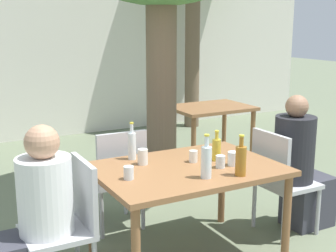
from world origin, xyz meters
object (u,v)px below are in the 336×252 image
(oil_cruet_2, at_px, (217,149))
(patio_chair_1, at_px, (280,176))
(water_bottle_0, at_px, (132,145))
(person_seated_0, at_px, (33,224))
(amber_bottle_3, at_px, (241,160))
(drinking_glass_0, at_px, (143,157))
(drinking_glass_3, at_px, (129,173))
(drinking_glass_4, at_px, (233,159))
(drinking_glass_2, at_px, (193,156))
(dining_table_front, at_px, (187,177))
(patio_chair_2, at_px, (117,174))
(person_seated_1, at_px, (300,170))
(drinking_glass_1, at_px, (220,162))
(water_bottle_1, at_px, (206,161))
(dining_table_back, at_px, (210,115))
(patio_chair_0, at_px, (69,219))

(oil_cruet_2, bearing_deg, patio_chair_1, -2.65)
(water_bottle_0, bearing_deg, oil_cruet_2, -31.24)
(person_seated_0, distance_m, amber_bottle_3, 1.45)
(drinking_glass_0, distance_m, drinking_glass_3, 0.35)
(patio_chair_1, height_order, drinking_glass_3, patio_chair_1)
(drinking_glass_4, bearing_deg, person_seated_0, 174.74)
(drinking_glass_0, bearing_deg, drinking_glass_3, -131.41)
(oil_cruet_2, relative_size, drinking_glass_2, 2.64)
(amber_bottle_3, bearing_deg, dining_table_front, 122.66)
(person_seated_0, distance_m, oil_cruet_2, 1.46)
(drinking_glass_0, height_order, drinking_glass_4, drinking_glass_0)
(patio_chair_2, xyz_separation_m, amber_bottle_3, (0.49, -1.06, 0.34))
(amber_bottle_3, height_order, drinking_glass_0, amber_bottle_3)
(person_seated_1, relative_size, drinking_glass_1, 12.89)
(person_seated_1, xyz_separation_m, drinking_glass_0, (-1.41, 0.21, 0.26))
(patio_chair_2, height_order, amber_bottle_3, amber_bottle_3)
(drinking_glass_1, bearing_deg, water_bottle_1, -146.81)
(drinking_glass_2, bearing_deg, person_seated_1, -4.29)
(dining_table_front, height_order, amber_bottle_3, amber_bottle_3)
(person_seated_0, bearing_deg, drinking_glass_0, 103.40)
(oil_cruet_2, xyz_separation_m, drinking_glass_3, (-0.77, -0.08, -0.05))
(dining_table_front, xyz_separation_m, drinking_glass_1, (0.20, -0.14, 0.13))
(dining_table_back, distance_m, drinking_glass_3, 2.91)
(dining_table_front, xyz_separation_m, patio_chair_0, (-0.91, 0.00, -0.15))
(drinking_glass_3, bearing_deg, drinking_glass_1, -7.04)
(drinking_glass_1, bearing_deg, patio_chair_2, 119.03)
(patio_chair_0, height_order, oil_cruet_2, oil_cruet_2)
(water_bottle_0, distance_m, amber_bottle_3, 0.88)
(person_seated_0, xyz_separation_m, drinking_glass_4, (1.46, -0.13, 0.26))
(dining_table_front, xyz_separation_m, patio_chair_2, (-0.27, 0.71, -0.15))
(person_seated_1, relative_size, drinking_glass_4, 11.41)
(person_seated_1, bearing_deg, drinking_glass_4, 99.27)
(person_seated_1, distance_m, amber_bottle_3, 1.03)
(patio_chair_2, relative_size, drinking_glass_2, 9.93)
(drinking_glass_3, bearing_deg, water_bottle_0, 63.06)
(dining_table_back, bearing_deg, patio_chair_0, -140.53)
(drinking_glass_0, bearing_deg, dining_table_front, -38.29)
(water_bottle_1, bearing_deg, person_seated_0, 166.13)
(dining_table_front, height_order, patio_chair_2, patio_chair_2)
(patio_chair_1, relative_size, drinking_glass_3, 9.83)
(drinking_glass_4, bearing_deg, drinking_glass_3, 174.17)
(dining_table_front, relative_size, drinking_glass_1, 14.60)
(drinking_glass_1, bearing_deg, water_bottle_0, 133.61)
(patio_chair_0, distance_m, drinking_glass_1, 1.15)
(person_seated_0, relative_size, drinking_glass_3, 12.71)
(dining_table_back, xyz_separation_m, drinking_glass_0, (-1.81, -1.81, 0.17))
(oil_cruet_2, bearing_deg, drinking_glass_2, 164.65)
(patio_chair_2, xyz_separation_m, drinking_glass_2, (0.37, -0.63, 0.27))
(dining_table_front, height_order, drinking_glass_3, drinking_glass_3)
(patio_chair_2, relative_size, water_bottle_1, 2.91)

